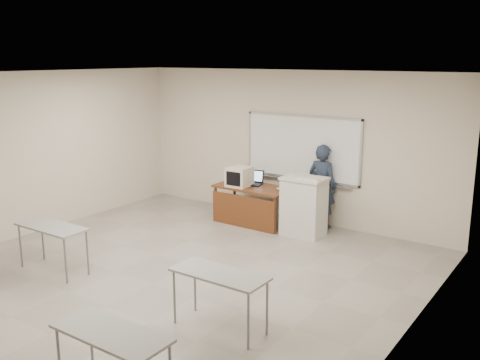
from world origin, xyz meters
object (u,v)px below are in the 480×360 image
Objects in this scene: whiteboard at (302,149)px; crt_monitor at (240,177)px; podium at (304,206)px; keyboard at (309,179)px; instructor_desk at (250,197)px; laptop at (254,181)px; presenter at (322,186)px; mouse at (279,189)px.

whiteboard reaches higher than crt_monitor.
podium is 2.57× the size of keyboard.
podium is 1.47m from crt_monitor.
keyboard is at bearing -3.57° from instructor_desk.
podium is (1.17, 0.01, -0.00)m from instructor_desk.
keyboard is at bearing -5.77° from crt_monitor.
crt_monitor reaches higher than instructor_desk.
presenter reaches higher than laptop.
laptop is 1.50m from keyboard.
presenter is at bearing 15.32° from mouse.
keyboard is (0.77, -0.27, 0.35)m from mouse.
presenter is at bearing 5.06° from laptop.
instructor_desk is at bearing -81.62° from laptop.
podium is at bearing -58.41° from whiteboard.
podium is 0.68× the size of presenter.
crt_monitor is at bearing 170.16° from mouse.
mouse is 0.84m from presenter.
crt_monitor is 0.35m from laptop.
laptop is (-0.10, 0.27, 0.25)m from instructor_desk.
whiteboard is 1.29m from podium.
podium is at bearing -23.39° from laptop.
crt_monitor is at bearing 178.96° from keyboard.
instructor_desk is 15.10× the size of mouse.
whiteboard reaches higher than instructor_desk.
presenter is (0.51, -0.11, -0.67)m from whiteboard.
presenter is at bearing 22.74° from crt_monitor.
podium is 0.68m from mouse.
crt_monitor is at bearing 29.63° from presenter.
laptop reaches higher than mouse.
whiteboard is 24.49× the size of mouse.
instructor_desk is 3.56× the size of keyboard.
instructor_desk is at bearing 0.57° from crt_monitor.
keyboard is (1.32, -0.11, 0.56)m from instructor_desk.
laptop is at bearing -147.51° from whiteboard.
keyboard reaches higher than podium.
instructor_desk is 4.16× the size of laptop.
keyboard is at bearing -41.42° from mouse.
laptop is (-1.27, 0.26, 0.26)m from podium.
presenter is (1.46, 0.68, -0.12)m from crt_monitor.
mouse is at bearing 165.63° from podium.
mouse is 0.89m from keyboard.
instructor_desk is 0.38m from laptop.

